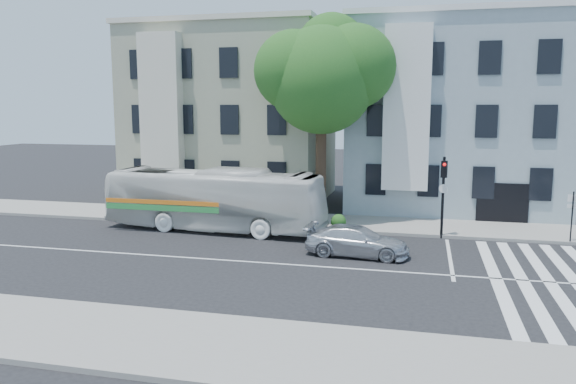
% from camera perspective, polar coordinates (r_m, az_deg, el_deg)
% --- Properties ---
extents(ground, '(120.00, 120.00, 0.00)m').
position_cam_1_polar(ground, '(22.32, -0.65, -7.33)').
color(ground, black).
rests_on(ground, ground).
extents(sidewalk_far, '(80.00, 4.00, 0.15)m').
position_cam_1_polar(sidewalk_far, '(29.90, 3.13, -3.06)').
color(sidewalk_far, gray).
rests_on(sidewalk_far, ground).
extents(sidewalk_near, '(80.00, 4.00, 0.15)m').
position_cam_1_polar(sidewalk_near, '(15.12, -8.40, -15.16)').
color(sidewalk_near, gray).
rests_on(sidewalk_near, ground).
extents(building_left, '(12.00, 10.00, 11.00)m').
position_cam_1_polar(building_left, '(37.84, -5.40, 7.66)').
color(building_left, gray).
rests_on(building_left, ground).
extents(building_right, '(12.00, 10.00, 11.00)m').
position_cam_1_polar(building_right, '(35.83, 16.47, 7.29)').
color(building_right, '#899BA3').
rests_on(building_right, ground).
extents(street_tree, '(7.30, 5.90, 11.10)m').
position_cam_1_polar(street_tree, '(30.03, 3.63, 11.87)').
color(street_tree, '#2D2116').
rests_on(street_tree, ground).
extents(bus, '(3.53, 11.35, 3.11)m').
position_cam_1_polar(bus, '(28.26, -7.53, -0.76)').
color(bus, silver).
rests_on(bus, ground).
extents(sedan, '(2.07, 4.42, 1.25)m').
position_cam_1_polar(sedan, '(23.56, 7.03, -4.96)').
color(sedan, silver).
rests_on(sedan, ground).
extents(hedge, '(8.35, 3.39, 0.70)m').
position_cam_1_polar(hedge, '(28.87, -3.23, -2.63)').
color(hedge, '#285B1D').
rests_on(hedge, sidewalk_far).
extents(traffic_signal, '(0.39, 0.52, 3.86)m').
position_cam_1_polar(traffic_signal, '(27.00, 15.50, 0.56)').
color(traffic_signal, black).
rests_on(traffic_signal, ground).
extents(far_sign_pole, '(0.41, 0.17, 2.27)m').
position_cam_1_polar(far_sign_pole, '(28.09, 26.91, -1.59)').
color(far_sign_pole, black).
rests_on(far_sign_pole, sidewalk_far).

